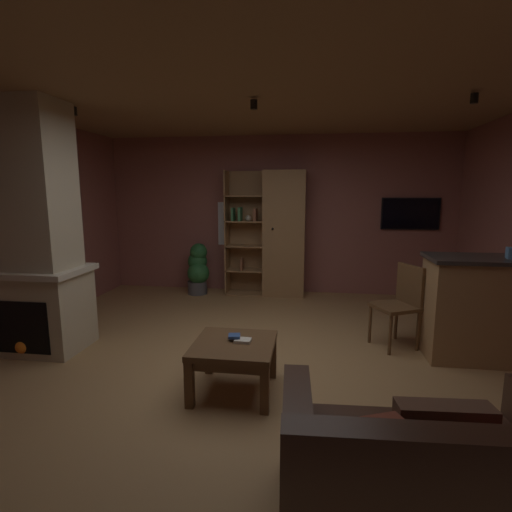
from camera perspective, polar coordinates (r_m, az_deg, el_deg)
The scene contains 17 objects.
floor at distance 4.02m, azimuth -0.84°, elevation -16.04°, with size 5.81×5.99×0.02m, color #A37A4C.
wall_back at distance 6.65m, azimuth 3.21°, elevation 6.03°, with size 5.93×0.06×2.64m, color #8E544C.
ceiling at distance 3.74m, azimuth -0.94°, elevation 23.83°, with size 5.81×5.99×0.02m, color #8E6B47.
window_pane_back at distance 6.72m, azimuth -2.61°, elevation 4.77°, with size 0.72×0.01×0.74m, color white.
stone_fireplace at distance 4.75m, azimuth -29.94°, elevation 1.79°, with size 1.02×0.75×2.64m.
bookshelf_cabinet at distance 6.40m, azimuth 3.37°, elevation 3.21°, with size 1.31×0.41×2.06m.
kitchen_bar_counter at distance 4.66m, azimuth 31.87°, elevation -6.67°, with size 1.39×0.60×1.07m.
leather_couch at distance 2.35m, azimuth 24.33°, elevation -28.87°, with size 1.49×1.02×0.84m.
coffee_table at distance 3.43m, azimuth -3.27°, elevation -13.92°, with size 0.69×0.69×0.44m.
table_book_0 at distance 3.41m, azimuth -1.94°, elevation -12.33°, with size 0.14×0.11×0.03m, color beige.
table_book_1 at distance 3.44m, azimuth -3.22°, elevation -11.69°, with size 0.10×0.10×0.02m, color #2D4C8C.
dining_chair at distance 4.61m, azimuth 20.58°, elevation -6.12°, with size 0.56×0.56×0.92m.
potted_floor_plant at distance 6.59m, azimuth -8.54°, elevation -1.86°, with size 0.38×0.42×0.86m.
wall_mounted_tv at distance 6.74m, azimuth 21.77°, elevation 5.81°, with size 0.91×0.06×0.51m.
track_light_spot_0 at distance 4.84m, azimuth -25.27°, elevation 18.71°, with size 0.07×0.07×0.09m, color black.
track_light_spot_1 at distance 4.10m, azimuth -0.32°, elevation 21.40°, with size 0.07×0.07×0.09m, color black.
track_light_spot_2 at distance 4.35m, azimuth 29.48°, elevation 19.56°, with size 0.07×0.07×0.09m, color black.
Camera 1 is at (0.57, -3.58, 1.73)m, focal length 27.16 mm.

